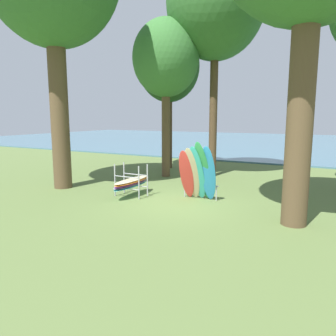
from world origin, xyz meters
TOP-DOWN VIEW (x-y plane):
  - ground_plane at (0.00, 0.00)m, footprint 80.00×80.00m
  - lake_water at (0.00, 29.03)m, footprint 80.00×36.00m
  - tree_mid_behind at (-2.83, 4.43)m, footprint 3.26×3.26m
  - tree_far_left_back at (-3.97, 6.89)m, footprint 3.51×3.51m
  - tree_far_right_back at (-0.78, 5.68)m, footprint 4.77×4.77m
  - leaning_board_pile at (0.49, 0.70)m, footprint 1.44×1.03m
  - board_storage_rack at (-2.05, 0.15)m, footprint 1.15×2.12m

SIDE VIEW (x-z plane):
  - ground_plane at x=0.00m, z-range 0.00..0.00m
  - lake_water at x=0.00m, z-range 0.00..0.10m
  - board_storage_rack at x=-2.05m, z-range -0.10..1.15m
  - leaning_board_pile at x=0.49m, z-range -0.10..2.12m
  - tree_mid_behind at x=-2.83m, z-range 1.92..9.67m
  - tree_far_left_back at x=-3.97m, z-range 1.87..9.76m
  - tree_far_right_back at x=-0.78m, z-range 2.83..14.05m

